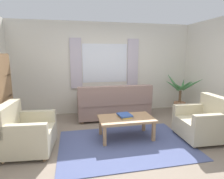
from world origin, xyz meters
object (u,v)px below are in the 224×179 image
at_px(couch, 114,105).
at_px(armchair_right, 203,122).
at_px(coffee_table, 126,120).
at_px(potted_plant, 180,95).
at_px(book_stack_on_table, 125,115).
at_px(armchair_left, 25,133).
at_px(bookshelf, 0,103).

height_order(couch, armchair_right, couch).
distance_m(couch, coffee_table, 1.27).
distance_m(coffee_table, potted_plant, 2.46).
relative_size(coffee_table, potted_plant, 0.87).
bearing_deg(coffee_table, book_stack_on_table, 100.57).
relative_size(armchair_right, book_stack_on_table, 2.59).
bearing_deg(armchair_right, potted_plant, 165.43).
xyz_separation_m(armchair_right, potted_plant, (0.53, 1.72, 0.18)).
xyz_separation_m(armchair_right, book_stack_on_table, (-1.53, 0.43, 0.11)).
xyz_separation_m(armchair_left, book_stack_on_table, (1.87, 0.24, 0.11)).
relative_size(couch, book_stack_on_table, 5.59).
distance_m(couch, armchair_left, 2.39).
bearing_deg(potted_plant, armchair_left, -158.76).
bearing_deg(armchair_left, coffee_table, -79.82).
relative_size(coffee_table, book_stack_on_table, 3.24).
bearing_deg(coffee_table, armchair_right, -13.34).
relative_size(armchair_left, armchair_right, 1.03).
relative_size(couch, potted_plant, 1.50).
distance_m(coffee_table, book_stack_on_table, 0.11).
distance_m(armchair_right, potted_plant, 1.81).
bearing_deg(couch, coffee_table, 88.98).
height_order(armchair_right, bookshelf, bookshelf).
bearing_deg(armchair_right, coffee_table, -100.79).
distance_m(armchair_left, armchair_right, 3.41).
relative_size(coffee_table, bookshelf, 0.64).
bearing_deg(armchair_right, book_stack_on_table, -103.11).
relative_size(book_stack_on_table, potted_plant, 0.27).
xyz_separation_m(couch, armchair_left, (-1.91, -1.44, -0.01)).
height_order(coffee_table, book_stack_on_table, book_stack_on_table).
height_order(couch, coffee_table, couch).
xyz_separation_m(armchair_left, coffee_table, (1.88, 0.17, 0.03)).
distance_m(potted_plant, bookshelf, 4.59).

